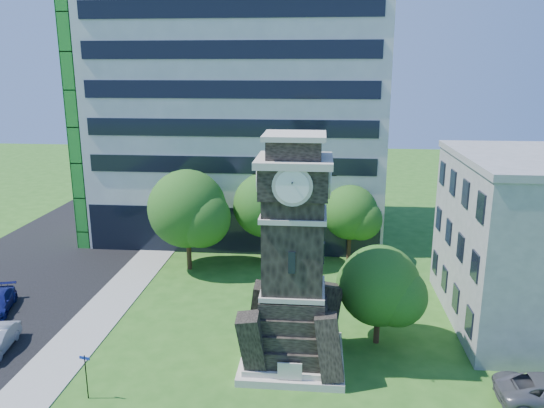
# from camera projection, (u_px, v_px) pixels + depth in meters

# --- Properties ---
(ground) EXTENTS (160.00, 160.00, 0.00)m
(ground) POSITION_uv_depth(u_px,v_px,m) (231.00, 379.00, 26.79)
(ground) COLOR #285A19
(ground) RESTS_ON ground
(sidewalk) EXTENTS (3.00, 70.00, 0.06)m
(sidewalk) POSITION_uv_depth(u_px,v_px,m) (92.00, 324.00, 32.46)
(sidewalk) COLOR gray
(sidewalk) RESTS_ON ground
(clock_tower) EXTENTS (5.40, 5.40, 12.22)m
(clock_tower) POSITION_uv_depth(u_px,v_px,m) (293.00, 269.00, 27.12)
(clock_tower) COLOR beige
(clock_tower) RESTS_ON ground
(office_tall) EXTENTS (26.20, 15.11, 28.60)m
(office_tall) POSITION_uv_depth(u_px,v_px,m) (241.00, 79.00, 48.42)
(office_tall) COLOR silver
(office_tall) RESTS_ON ground
(park_bench) EXTENTS (1.87, 0.50, 0.97)m
(park_bench) POSITION_uv_depth(u_px,v_px,m) (292.00, 359.00, 27.67)
(park_bench) COLOR black
(park_bench) RESTS_ON ground
(street_sign) EXTENTS (0.55, 0.05, 2.28)m
(street_sign) POSITION_uv_depth(u_px,v_px,m) (86.00, 372.00, 24.90)
(street_sign) COLOR black
(street_sign) RESTS_ON ground
(tree_nw) EXTENTS (6.56, 5.96, 7.87)m
(tree_nw) POSITION_uv_depth(u_px,v_px,m) (188.00, 211.00, 40.26)
(tree_nw) COLOR #332114
(tree_nw) RESTS_ON ground
(tree_nc) EXTENTS (5.61, 5.10, 7.39)m
(tree_nc) POSITION_uv_depth(u_px,v_px,m) (267.00, 207.00, 41.47)
(tree_nc) COLOR #332114
(tree_nc) RESTS_ON ground
(tree_ne) EXTENTS (4.83, 4.39, 6.27)m
(tree_ne) POSITION_uv_depth(u_px,v_px,m) (351.00, 214.00, 42.28)
(tree_ne) COLOR #332114
(tree_ne) RESTS_ON ground
(tree_east) EXTENTS (5.00, 4.54, 5.79)m
(tree_east) POSITION_uv_depth(u_px,v_px,m) (380.00, 288.00, 29.53)
(tree_east) COLOR #332114
(tree_east) RESTS_ON ground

